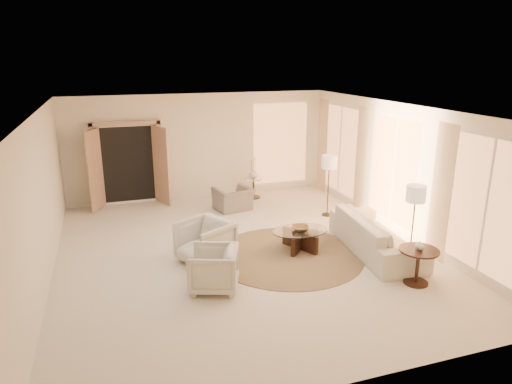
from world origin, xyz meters
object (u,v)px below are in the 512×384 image
object	(u,v)px
sofa	(376,234)
side_table	(254,186)
armchair_left	(205,240)
floor_lamp_far	(416,197)
accent_chair	(233,195)
end_table	(418,260)
end_vase	(420,246)
armchair_right	(213,267)
floor_lamp_near	(329,165)
side_vase	(254,174)
coffee_table	(300,237)
bowl	(300,228)

from	to	relation	value
sofa	side_table	size ratio (longest dim) A/B	4.51
armchair_left	floor_lamp_far	xyz separation A→B (m)	(3.69, -1.15, 0.81)
accent_chair	end_table	world-z (taller)	accent_chair
armchair_left	end_vase	world-z (taller)	armchair_left
armchair_right	floor_lamp_near	world-z (taller)	floor_lamp_near
side_table	sofa	bearing A→B (deg)	-74.07
floor_lamp_near	side_vase	world-z (taller)	floor_lamp_near
armchair_left	side_table	world-z (taller)	armchair_left
end_table	end_vase	distance (m)	0.27
accent_chair	coffee_table	bearing A→B (deg)	89.85
side_table	floor_lamp_near	world-z (taller)	floor_lamp_near
sofa	armchair_left	bearing A→B (deg)	85.70
armchair_left	accent_chair	bearing A→B (deg)	126.79
armchair_right	end_table	distance (m)	3.44
armchair_left	side_vase	distance (m)	4.16
armchair_right	floor_lamp_far	distance (m)	3.88
sofa	floor_lamp_far	bearing A→B (deg)	-139.47
end_table	coffee_table	bearing A→B (deg)	124.40
accent_chair	bowl	bearing A→B (deg)	89.85
coffee_table	bowl	distance (m)	0.20
accent_chair	side_table	size ratio (longest dim) A/B	1.58
side_table	bowl	bearing A→B (deg)	-93.11
armchair_right	bowl	distance (m)	2.25
coffee_table	sofa	bearing A→B (deg)	-21.60
accent_chair	coffee_table	distance (m)	2.88
coffee_table	side_vase	size ratio (longest dim) A/B	4.80
side_vase	coffee_table	bearing A→B (deg)	-93.11
end_vase	floor_lamp_far	bearing A→B (deg)	60.44
accent_chair	floor_lamp_near	xyz separation A→B (m)	(2.06, -1.12, 0.88)
floor_lamp_far	end_vase	bearing A→B (deg)	-119.56
accent_chair	bowl	world-z (taller)	accent_chair
armchair_right	side_table	size ratio (longest dim) A/B	1.43
end_vase	side_vase	size ratio (longest dim) A/B	0.59
coffee_table	floor_lamp_far	distance (m)	2.32
sofa	side_vase	world-z (taller)	side_vase
armchair_left	floor_lamp_far	bearing A→B (deg)	44.71
sofa	accent_chair	bearing A→B (deg)	36.38
floor_lamp_far	bowl	xyz separation A→B (m)	(-1.78, 1.12, -0.80)
side_table	floor_lamp_far	bearing A→B (deg)	-71.51
bowl	end_vase	xyz separation A→B (m)	(1.32, -1.93, 0.24)
accent_chair	armchair_left	bearing A→B (deg)	52.48
sofa	side_vase	bearing A→B (deg)	21.71
sofa	accent_chair	distance (m)	3.90
sofa	side_table	distance (m)	4.33
end_vase	accent_chair	bearing A→B (deg)	112.07
end_table	side_vase	distance (m)	5.66
floor_lamp_near	bowl	distance (m)	2.38
coffee_table	end_vase	bearing A→B (deg)	-55.60
sofa	coffee_table	bearing A→B (deg)	74.18
side_table	floor_lamp_near	distance (m)	2.48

